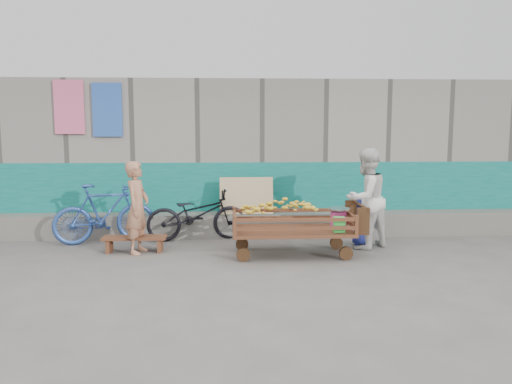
{
  "coord_description": "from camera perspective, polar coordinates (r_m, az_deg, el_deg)",
  "views": [
    {
      "loc": [
        -0.02,
        -7.04,
        2.06
      ],
      "look_at": [
        0.42,
        1.2,
        1.0
      ],
      "focal_mm": 35.0,
      "sensor_mm": 36.0,
      "label": 1
    }
  ],
  "objects": [
    {
      "name": "bicycle_blue",
      "position": [
        9.36,
        -16.9,
        -2.36
      ],
      "size": [
        1.86,
        1.03,
        1.08
      ],
      "primitive_type": "imported",
      "rotation": [
        0.0,
        0.0,
        1.88
      ],
      "color": "#2D4F9D",
      "rests_on": "ground"
    },
    {
      "name": "ground",
      "position": [
        7.34,
        -2.84,
        -9.0
      ],
      "size": [
        80.0,
        80.0,
        0.0
      ],
      "primitive_type": "plane",
      "color": "#585450",
      "rests_on": "ground"
    },
    {
      "name": "vendor_man",
      "position": [
        8.43,
        -13.41,
        -1.73
      ],
      "size": [
        0.47,
        0.62,
        1.52
      ],
      "primitive_type": "imported",
      "rotation": [
        0.0,
        0.0,
        1.37
      ],
      "color": "#B57858",
      "rests_on": "ground"
    },
    {
      "name": "bicycle_dark",
      "position": [
        9.25,
        -6.74,
        -2.56
      ],
      "size": [
        1.91,
        0.9,
        0.96
      ],
      "primitive_type": "imported",
      "rotation": [
        0.0,
        0.0,
        1.72
      ],
      "color": "black",
      "rests_on": "ground"
    },
    {
      "name": "banana_cart",
      "position": [
        8.09,
        3.93,
        -3.01
      ],
      "size": [
        2.12,
        0.97,
        0.9
      ],
      "color": "brown",
      "rests_on": "ground"
    },
    {
      "name": "child",
      "position": [
        9.01,
        12.01,
        -3.17
      ],
      "size": [
        0.47,
        0.34,
        0.89
      ],
      "primitive_type": "imported",
      "rotation": [
        0.0,
        0.0,
        3.01
      ],
      "color": "navy",
      "rests_on": "ground"
    },
    {
      "name": "building_wall",
      "position": [
        11.11,
        -3.0,
        4.24
      ],
      "size": [
        12.0,
        3.5,
        3.0
      ],
      "color": "gray",
      "rests_on": "ground"
    },
    {
      "name": "bench",
      "position": [
        8.62,
        -13.7,
        -5.41
      ],
      "size": [
        1.05,
        0.32,
        0.26
      ],
      "color": "brown",
      "rests_on": "ground"
    },
    {
      "name": "woman",
      "position": [
        8.74,
        12.44,
        -0.72
      ],
      "size": [
        1.06,
        1.0,
        1.73
      ],
      "primitive_type": "imported",
      "rotation": [
        0.0,
        0.0,
        3.7
      ],
      "color": "white",
      "rests_on": "ground"
    }
  ]
}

